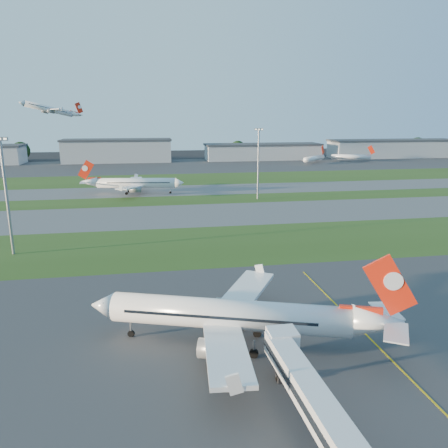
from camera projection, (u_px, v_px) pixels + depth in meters
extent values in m
plane|color=black|center=(346.00, 354.00, 56.78)|extent=(700.00, 700.00, 0.00)
cube|color=#333335|center=(346.00, 354.00, 56.78)|extent=(300.00, 70.00, 0.01)
cube|color=#2E4818|center=(253.00, 243.00, 106.54)|extent=(300.00, 34.00, 0.01)
cube|color=#515154|center=(229.00, 214.00, 138.11)|extent=(300.00, 32.00, 0.01)
cube|color=#2E4818|center=(217.00, 199.00, 162.03)|extent=(300.00, 18.00, 0.01)
cube|color=#515154|center=(209.00, 190.00, 183.09)|extent=(300.00, 26.00, 0.01)
cube|color=#2E4818|center=(200.00, 179.00, 214.66)|extent=(300.00, 40.00, 0.01)
cube|color=#333335|center=(189.00, 166.00, 272.07)|extent=(400.00, 80.00, 0.01)
cube|color=gold|center=(381.00, 350.00, 57.60)|extent=(0.25, 60.00, 0.02)
cube|color=white|center=(315.00, 402.00, 40.83)|extent=(3.44, 24.08, 2.60)
cube|color=black|center=(315.00, 402.00, 40.83)|extent=(3.59, 24.08, 0.80)
cube|color=white|center=(282.00, 342.00, 51.79)|extent=(3.40, 3.00, 3.00)
cylinder|color=gray|center=(286.00, 369.00, 50.55)|extent=(0.70, 0.70, 3.20)
cube|color=black|center=(286.00, 378.00, 50.85)|extent=(2.20, 1.20, 0.70)
cylinder|color=white|center=(228.00, 314.00, 57.95)|extent=(31.34, 13.95, 4.02)
cube|color=red|center=(390.00, 285.00, 53.61)|extent=(6.62, 2.54, 8.00)
cube|color=white|center=(227.00, 352.00, 49.81)|extent=(6.03, 16.19, 1.63)
cube|color=white|center=(243.00, 294.00, 66.03)|extent=(12.56, 15.92, 1.63)
cylinder|color=gray|center=(217.00, 349.00, 52.56)|extent=(4.99, 3.72, 2.43)
cylinder|color=gray|center=(231.00, 307.00, 64.32)|extent=(4.99, 3.72, 2.43)
cylinder|color=white|center=(136.00, 183.00, 172.62)|extent=(31.01, 8.43, 3.90)
cube|color=red|center=(86.00, 170.00, 171.00)|extent=(6.63, 1.34, 7.76)
cube|color=white|center=(137.00, 181.00, 180.69)|extent=(6.05, 15.75, 1.58)
cube|color=white|center=(130.00, 188.00, 164.76)|extent=(10.16, 15.98, 1.58)
cylinder|color=gray|center=(140.00, 185.00, 178.80)|extent=(4.61, 2.97, 2.36)
cylinder|color=gray|center=(135.00, 189.00, 167.25)|extent=(4.61, 2.97, 2.36)
cylinder|color=white|center=(49.00, 109.00, 250.41)|extent=(25.13, 16.47, 3.42)
cube|color=red|center=(77.00, 101.00, 259.91)|extent=(5.22, 3.19, 6.82)
cube|color=white|center=(55.00, 110.00, 245.69)|extent=(12.30, 12.54, 1.39)
cube|color=white|center=(46.00, 110.00, 256.47)|extent=(7.62, 14.11, 1.39)
cylinder|color=gray|center=(51.00, 111.00, 246.58)|extent=(4.31, 3.69, 2.07)
cylinder|color=gray|center=(45.00, 112.00, 254.39)|extent=(4.31, 3.69, 2.07)
cylinder|color=white|center=(314.00, 158.00, 284.18)|extent=(20.98, 20.31, 3.20)
cube|color=red|center=(323.00, 150.00, 293.17)|extent=(3.94, 3.80, 6.16)
cylinder|color=white|center=(351.00, 157.00, 295.16)|extent=(25.65, 11.37, 3.20)
cube|color=red|center=(371.00, 150.00, 292.02)|extent=(5.00, 1.94, 6.16)
cylinder|color=gray|center=(7.00, 199.00, 94.58)|extent=(0.60, 0.60, 25.00)
cube|color=gray|center=(0.00, 139.00, 91.47)|extent=(3.20, 0.50, 0.80)
cube|color=#FFF2CC|center=(0.00, 139.00, 91.47)|extent=(2.80, 0.70, 0.35)
cylinder|color=gray|center=(258.00, 165.00, 159.55)|extent=(0.60, 0.60, 25.00)
cube|color=gray|center=(259.00, 129.00, 156.45)|extent=(3.20, 0.50, 0.80)
cube|color=#FFF2CC|center=(259.00, 129.00, 156.45)|extent=(2.80, 0.70, 0.35)
cube|color=gray|center=(118.00, 151.00, 291.77)|extent=(70.00, 22.00, 14.00)
cube|color=#383A3F|center=(117.00, 140.00, 289.94)|extent=(71.40, 23.00, 1.20)
cube|color=gray|center=(263.00, 152.00, 308.53)|extent=(80.00, 22.00, 10.00)
cube|color=#383A3F|center=(263.00, 144.00, 307.18)|extent=(81.60, 23.00, 1.20)
cube|color=gray|center=(393.00, 149.00, 324.56)|extent=(95.00, 22.00, 12.00)
cube|color=#383A3F|center=(394.00, 140.00, 322.97)|extent=(96.90, 23.00, 1.20)
cylinder|color=black|center=(22.00, 158.00, 296.70)|extent=(1.00, 1.00, 4.40)
sphere|color=black|center=(21.00, 151.00, 295.51)|extent=(12.10, 12.10, 12.10)
cylinder|color=black|center=(155.00, 157.00, 307.62)|extent=(1.00, 1.00, 3.60)
sphere|color=black|center=(155.00, 151.00, 306.64)|extent=(9.90, 9.90, 9.90)
cylinder|color=black|center=(238.00, 155.00, 320.18)|extent=(1.00, 1.00, 4.20)
sphere|color=black|center=(238.00, 149.00, 319.04)|extent=(11.55, 11.55, 11.55)
cylinder|color=black|center=(335.00, 154.00, 330.52)|extent=(1.00, 1.00, 3.80)
sphere|color=black|center=(336.00, 148.00, 329.49)|extent=(10.45, 10.45, 10.45)
cylinder|color=black|center=(417.00, 152.00, 345.65)|extent=(1.00, 1.00, 4.60)
sphere|color=black|center=(417.00, 145.00, 344.40)|extent=(12.65, 12.65, 12.65)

